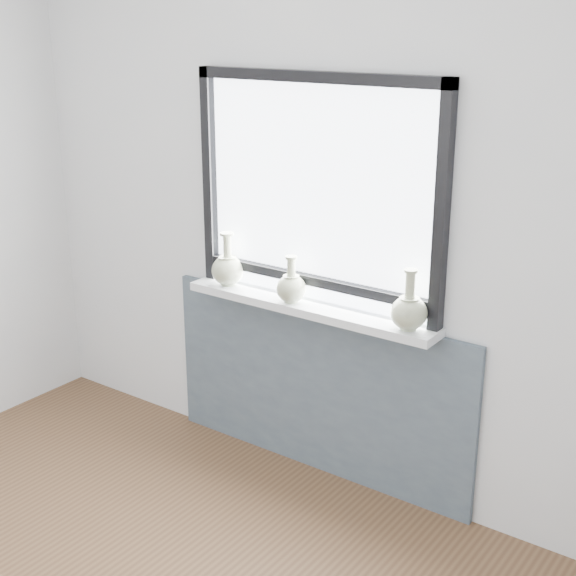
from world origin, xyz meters
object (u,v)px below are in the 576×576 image
Objects in this scene: windowsill at (308,307)px; vase_b at (291,287)px; vase_c at (409,311)px; vase_a at (228,268)px.

vase_b is (-0.08, -0.03, 0.09)m from windowsill.
vase_b is 0.61m from vase_c.
windowsill is 0.12m from vase_b.
vase_b is at bearing -3.58° from vase_a.
vase_b is (0.41, -0.03, -0.01)m from vase_a.
windowsill is 0.54m from vase_c.
vase_a is at bearing -179.68° from windowsill.
windowsill is 4.92× the size of vase_a.
vase_c is at bearing 0.91° from vase_b.
windowsill is 4.92× the size of vase_c.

